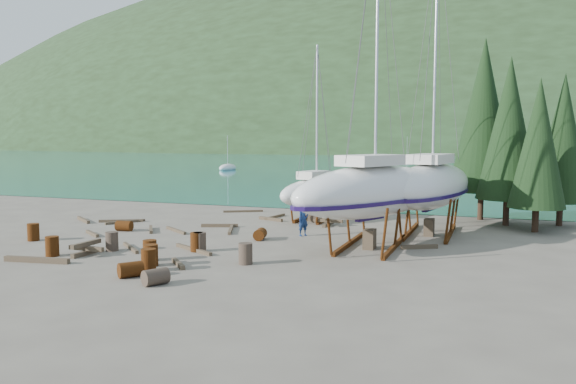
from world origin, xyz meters
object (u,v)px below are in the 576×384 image
(large_sailboat_far, at_px, (431,185))
(worker, at_px, (303,220))
(small_sailboat_shore, at_px, (315,192))
(large_sailboat_near, at_px, (372,190))

(large_sailboat_far, xyz_separation_m, worker, (-6.30, -2.89, -1.81))
(large_sailboat_far, height_order, small_sailboat_shore, large_sailboat_far)
(small_sailboat_shore, bearing_deg, large_sailboat_near, -38.94)
(small_sailboat_shore, xyz_separation_m, worker, (1.21, -5.80, -0.95))
(large_sailboat_near, xyz_separation_m, small_sailboat_shore, (-5.29, 7.56, -0.90))
(worker, bearing_deg, large_sailboat_far, -31.49)
(large_sailboat_near, bearing_deg, worker, -178.95)
(large_sailboat_far, relative_size, worker, 9.42)
(small_sailboat_shore, relative_size, worker, 6.33)
(large_sailboat_far, height_order, worker, large_sailboat_far)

